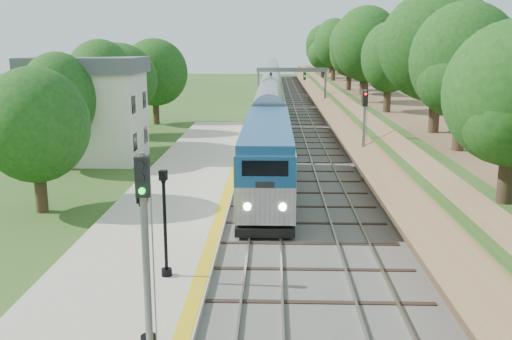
{
  "coord_description": "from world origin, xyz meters",
  "views": [
    {
      "loc": [
        0.37,
        -13.57,
        9.04
      ],
      "look_at": [
        -0.5,
        14.37,
        2.8
      ],
      "focal_mm": 40.0,
      "sensor_mm": 36.0,
      "label": 1
    }
  ],
  "objects_px": {
    "station_building": "(88,109)",
    "signal_farside": "(364,126)",
    "train": "(272,87)",
    "signal_platform": "(145,241)",
    "signal_gantry": "(292,79)",
    "lamppost_mid": "(146,277)",
    "lamppost_far": "(165,230)"
  },
  "relations": [
    {
      "from": "station_building",
      "to": "signal_platform",
      "type": "relative_size",
      "value": 1.43
    },
    {
      "from": "lamppost_mid",
      "to": "signal_farside",
      "type": "bearing_deg",
      "value": 66.4
    },
    {
      "from": "lamppost_mid",
      "to": "train",
      "type": "bearing_deg",
      "value": 87.57
    },
    {
      "from": "signal_farside",
      "to": "signal_platform",
      "type": "bearing_deg",
      "value": -111.7
    },
    {
      "from": "lamppost_mid",
      "to": "lamppost_far",
      "type": "relative_size",
      "value": 1.17
    },
    {
      "from": "station_building",
      "to": "lamppost_far",
      "type": "xyz_separation_m",
      "value": [
        10.33,
        -23.37,
        -1.87
      ]
    },
    {
      "from": "station_building",
      "to": "lamppost_mid",
      "type": "relative_size",
      "value": 1.79
    },
    {
      "from": "train",
      "to": "lamppost_mid",
      "type": "xyz_separation_m",
      "value": [
        -3.23,
        -76.18,
        0.35
      ]
    },
    {
      "from": "signal_gantry",
      "to": "lamppost_far",
      "type": "bearing_deg",
      "value": -97.23
    },
    {
      "from": "station_building",
      "to": "signal_farside",
      "type": "bearing_deg",
      "value": -18.96
    },
    {
      "from": "station_building",
      "to": "signal_gantry",
      "type": "xyz_separation_m",
      "value": [
        16.47,
        24.99,
        0.73
      ]
    },
    {
      "from": "lamppost_far",
      "to": "signal_farside",
      "type": "relative_size",
      "value": 0.68
    },
    {
      "from": "lamppost_far",
      "to": "signal_farside",
      "type": "xyz_separation_m",
      "value": [
        9.86,
        16.43,
        1.59
      ]
    },
    {
      "from": "train",
      "to": "signal_farside",
      "type": "distance_m",
      "value": 54.96
    },
    {
      "from": "lamppost_mid",
      "to": "signal_farside",
      "type": "relative_size",
      "value": 0.79
    },
    {
      "from": "station_building",
      "to": "train",
      "type": "bearing_deg",
      "value": 73.63
    },
    {
      "from": "signal_gantry",
      "to": "signal_farside",
      "type": "xyz_separation_m",
      "value": [
        3.73,
        -31.93,
        -1.01
      ]
    },
    {
      "from": "signal_platform",
      "to": "signal_farside",
      "type": "relative_size",
      "value": 1.0
    },
    {
      "from": "lamppost_mid",
      "to": "lamppost_far",
      "type": "xyz_separation_m",
      "value": [
        -0.43,
        5.16,
        -0.31
      ]
    },
    {
      "from": "lamppost_far",
      "to": "signal_farside",
      "type": "distance_m",
      "value": 19.23
    },
    {
      "from": "signal_platform",
      "to": "station_building",
      "type": "bearing_deg",
      "value": 110.42
    },
    {
      "from": "signal_gantry",
      "to": "signal_farside",
      "type": "relative_size",
      "value": 1.39
    },
    {
      "from": "signal_gantry",
      "to": "station_building",
      "type": "bearing_deg",
      "value": -123.38
    },
    {
      "from": "train",
      "to": "signal_platform",
      "type": "bearing_deg",
      "value": -92.14
    },
    {
      "from": "signal_gantry",
      "to": "lamppost_mid",
      "type": "xyz_separation_m",
      "value": [
        -5.71,
        -53.52,
        -2.3
      ]
    },
    {
      "from": "train",
      "to": "lamppost_mid",
      "type": "bearing_deg",
      "value": -92.43
    },
    {
      "from": "signal_platform",
      "to": "signal_farside",
      "type": "distance_m",
      "value": 24.61
    },
    {
      "from": "station_building",
      "to": "signal_platform",
      "type": "height_order",
      "value": "station_building"
    },
    {
      "from": "lamppost_mid",
      "to": "lamppost_far",
      "type": "height_order",
      "value": "lamppost_mid"
    },
    {
      "from": "signal_gantry",
      "to": "signal_platform",
      "type": "bearing_deg",
      "value": -95.6
    },
    {
      "from": "lamppost_mid",
      "to": "station_building",
      "type": "bearing_deg",
      "value": 110.67
    },
    {
      "from": "signal_gantry",
      "to": "lamppost_far",
      "type": "height_order",
      "value": "signal_gantry"
    }
  ]
}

